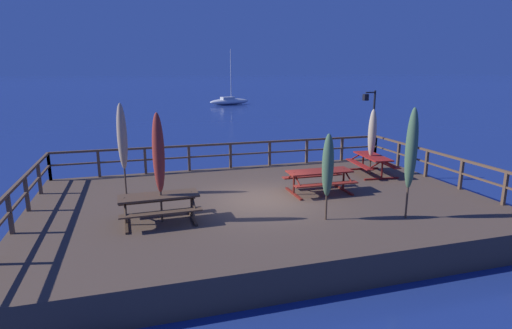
% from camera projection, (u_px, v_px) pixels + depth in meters
% --- Properties ---
extents(ground_plane, '(600.00, 600.00, 0.00)m').
position_uv_depth(ground_plane, '(262.00, 224.00, 13.49)').
color(ground_plane, navy).
extents(wooden_deck, '(14.30, 9.27, 0.86)m').
position_uv_depth(wooden_deck, '(262.00, 212.00, 13.39)').
color(wooden_deck, brown).
rests_on(wooden_deck, ground).
extents(railing_waterside_far, '(14.10, 0.10, 1.09)m').
position_uv_depth(railing_waterside_far, '(230.00, 151.00, 17.31)').
color(railing_waterside_far, brown).
rests_on(railing_waterside_far, wooden_deck).
extents(railing_side_left, '(0.10, 9.07, 1.09)m').
position_uv_depth(railing_side_left, '(18.00, 196.00, 11.18)').
color(railing_side_left, brown).
rests_on(railing_side_left, wooden_deck).
extents(railing_side_right, '(0.10, 9.07, 1.09)m').
position_uv_depth(railing_side_right, '(443.00, 163.00, 15.07)').
color(railing_side_right, brown).
rests_on(railing_side_right, wooden_deck).
extents(picnic_table_mid_centre, '(2.21, 1.42, 0.78)m').
position_uv_depth(picnic_table_mid_centre, '(319.00, 176.00, 13.91)').
color(picnic_table_mid_centre, maroon).
rests_on(picnic_table_mid_centre, wooden_deck).
extents(picnic_table_back_right, '(2.19, 1.46, 0.78)m').
position_uv_depth(picnic_table_back_right, '(159.00, 202.00, 11.23)').
color(picnic_table_back_right, brown).
rests_on(picnic_table_back_right, wooden_deck).
extents(picnic_table_front_left, '(1.59, 2.13, 0.78)m').
position_uv_depth(picnic_table_front_left, '(372.00, 161.00, 16.32)').
color(picnic_table_front_left, maroon).
rests_on(picnic_table_front_left, wooden_deck).
extents(patio_umbrella_tall_front, '(0.32, 0.32, 3.13)m').
position_uv_depth(patio_umbrella_tall_front, '(411.00, 149.00, 11.17)').
color(patio_umbrella_tall_front, '#4C3828').
rests_on(patio_umbrella_tall_front, wooden_deck).
extents(patio_umbrella_short_mid, '(0.32, 0.32, 3.02)m').
position_uv_depth(patio_umbrella_short_mid, '(158.00, 154.00, 10.91)').
color(patio_umbrella_short_mid, '#4C3828').
rests_on(patio_umbrella_short_mid, wooden_deck).
extents(patio_umbrella_tall_mid_right, '(0.32, 0.32, 2.61)m').
position_uv_depth(patio_umbrella_tall_mid_right, '(372.00, 133.00, 16.07)').
color(patio_umbrella_tall_mid_right, '#4C3828').
rests_on(patio_umbrella_tall_mid_right, wooden_deck).
extents(patio_umbrella_tall_back_right, '(0.32, 0.32, 2.45)m').
position_uv_depth(patio_umbrella_tall_back_right, '(328.00, 166.00, 11.15)').
color(patio_umbrella_tall_back_right, '#4C3828').
rests_on(patio_umbrella_tall_back_right, wooden_deck).
extents(patio_umbrella_tall_back_left, '(0.32, 0.32, 3.06)m').
position_uv_depth(patio_umbrella_tall_back_left, '(122.00, 137.00, 13.43)').
color(patio_umbrella_tall_back_left, '#4C3828').
rests_on(patio_umbrella_tall_back_left, wooden_deck).
extents(lamp_post_hooked, '(0.68, 0.27, 3.20)m').
position_uv_depth(lamp_post_hooked, '(370.00, 115.00, 18.19)').
color(lamp_post_hooked, black).
rests_on(lamp_post_hooked, wooden_deck).
extents(sailboat_distant, '(6.23, 3.11, 7.72)m').
position_uv_depth(sailboat_distant, '(229.00, 101.00, 58.42)').
color(sailboat_distant, white).
rests_on(sailboat_distant, ground).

